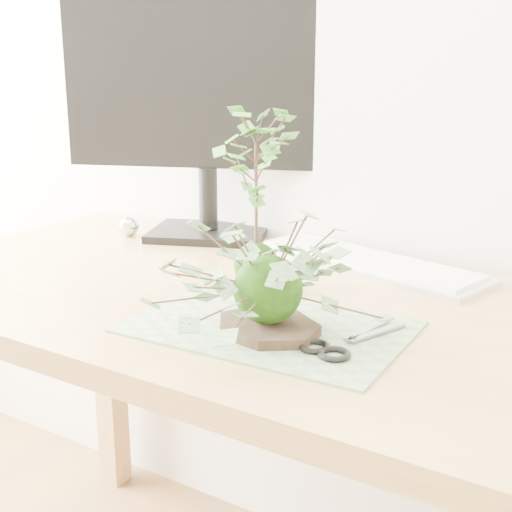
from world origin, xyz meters
name	(u,v)px	position (x,y,z in m)	size (l,w,h in m)	color
desk	(304,356)	(0.04, 1.23, 0.65)	(1.60, 0.70, 0.74)	tan
cutting_mat	(269,327)	(0.04, 1.12, 0.74)	(0.40, 0.27, 0.00)	#5D7A55
stone_dish	(268,327)	(0.05, 1.09, 0.75)	(0.17, 0.17, 0.01)	black
ivy_kokedama	(268,258)	(0.05, 1.09, 0.86)	(0.34, 0.34, 0.20)	black
maple_kokedama	(256,155)	(-0.09, 1.27, 0.97)	(0.18, 0.18, 0.33)	black
keyboard	(367,262)	(0.03, 1.49, 0.75)	(0.50, 0.25, 0.02)	silver
monitor	(209,90)	(-0.37, 1.53, 1.06)	(0.60, 0.28, 0.56)	black
foil_ball	(129,226)	(-0.52, 1.43, 0.76)	(0.05, 0.05, 0.05)	silver
scissors	(340,347)	(0.17, 1.09, 0.75)	(0.09, 0.19, 0.01)	gray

